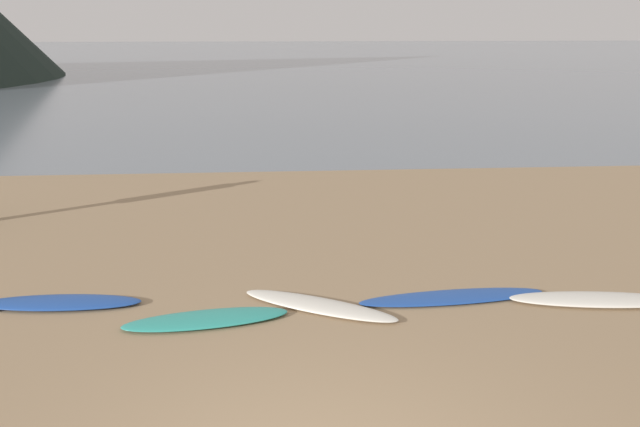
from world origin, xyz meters
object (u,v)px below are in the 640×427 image
Objects in this scene: surfboard_2 at (61,302)px; surfboard_6 at (598,300)px; surfboard_4 at (319,305)px; surfboard_3 at (206,319)px; surfboard_5 at (452,297)px.

surfboard_6 is at bearing -1.25° from surfboard_2.
surfboard_6 is (3.69, -0.10, 0.00)m from surfboard_4.
surfboard_4 is (1.42, 0.29, 0.00)m from surfboard_3.
surfboard_2 reaches higher than surfboard_5.
surfboard_6 is at bearing 27.06° from surfboard_4.
surfboard_4 is 0.92× the size of surfboard_6.
surfboard_3 is 0.79× the size of surfboard_5.
surfboard_3 is (1.94, -0.62, -0.00)m from surfboard_2.
surfboard_4 reaches higher than surfboard_3.
surfboard_4 reaches higher than surfboard_5.
surfboard_3 is 0.95× the size of surfboard_4.
surfboard_2 is at bearing -177.16° from surfboard_6.
surfboard_2 is 0.97× the size of surfboard_4.
surfboard_6 reaches higher than surfboard_5.
surfboard_5 is (1.80, 0.15, -0.01)m from surfboard_4.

